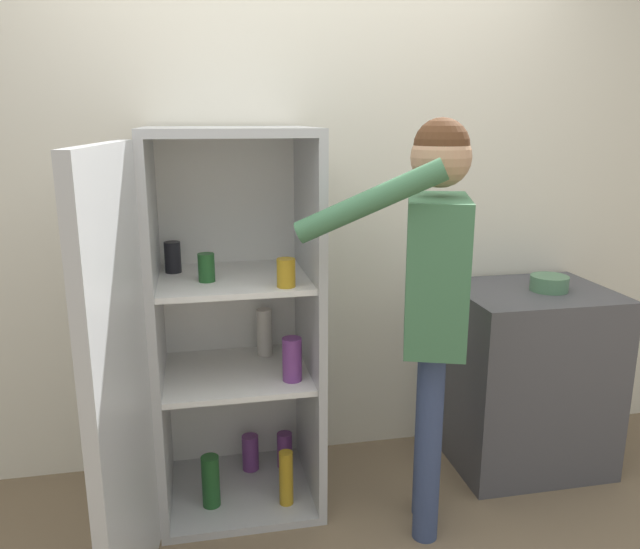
% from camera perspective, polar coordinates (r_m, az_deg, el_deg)
% --- Properties ---
extents(wall_back, '(7.00, 0.06, 2.55)m').
position_cam_1_polar(wall_back, '(3.00, -1.79, 6.35)').
color(wall_back, silver).
rests_on(wall_back, ground_plane).
extents(refrigerator, '(0.81, 1.31, 1.65)m').
position_cam_1_polar(refrigerator, '(2.62, -9.63, -5.53)').
color(refrigerator, '#B7BABC').
rests_on(refrigerator, ground_plane).
extents(person, '(0.74, 0.51, 1.69)m').
position_cam_1_polar(person, '(2.43, 10.30, -0.26)').
color(person, '#384770').
rests_on(person, ground_plane).
extents(counter, '(0.73, 0.59, 0.89)m').
position_cam_1_polar(counter, '(3.27, 18.36, -8.88)').
color(counter, '#4C4C51').
rests_on(counter, ground_plane).
extents(bowl, '(0.18, 0.18, 0.07)m').
position_cam_1_polar(bowl, '(3.13, 20.22, -0.75)').
color(bowl, '#517F5B').
rests_on(bowl, counter).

